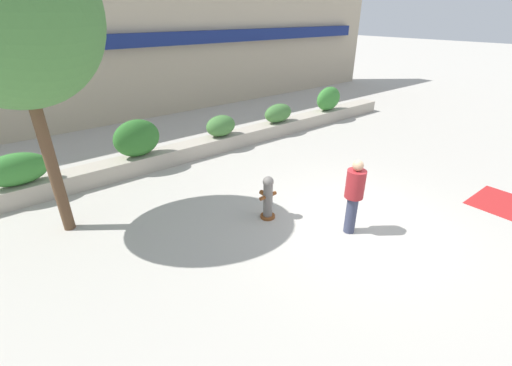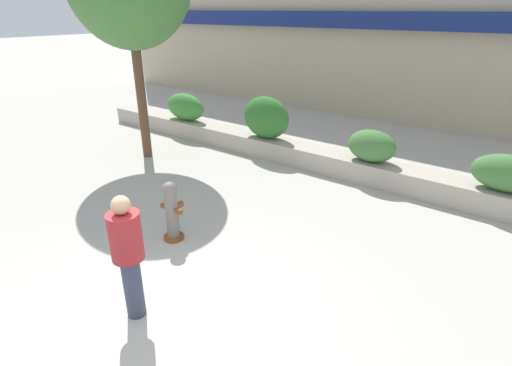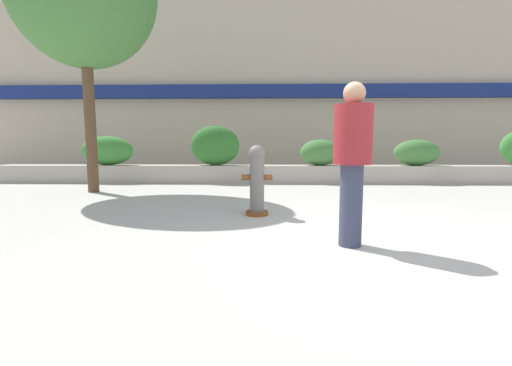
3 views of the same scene
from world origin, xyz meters
name	(u,v)px [view 1 (image 1 of 3)]	position (x,y,z in m)	size (l,w,h in m)	color
ground_plane	(356,223)	(0.00, 0.00, 0.00)	(120.00, 120.00, 0.00)	#B2ADA3
building_facade	(135,23)	(0.00, 11.98, 3.99)	(30.00, 1.36, 8.00)	tan
planter_wall_low	(216,144)	(0.00, 6.00, 0.25)	(18.00, 0.70, 0.50)	#ADA393
hedge_bush_0	(16,170)	(-5.85, 6.00, 0.91)	(1.50, 0.61, 0.83)	#387F33
hedge_bush_1	(137,138)	(-2.74, 6.00, 1.06)	(1.39, 0.70, 1.12)	#2D6B28
hedge_bush_2	(221,126)	(0.23, 6.00, 0.87)	(1.11, 0.70, 0.73)	#427538
hedge_bush_3	(278,113)	(2.92, 6.00, 0.86)	(1.28, 0.62, 0.72)	#427538
hedge_bush_4	(329,99)	(5.89, 6.00, 1.01)	(1.36, 0.60, 1.02)	#387F33
fire_hydrant	(268,197)	(-1.44, 1.50, 0.55)	(0.47, 0.43, 1.08)	brown
street_tree	(8,14)	(-5.26, 3.97, 4.40)	(3.14, 2.83, 6.06)	brown
pedestrian	(354,193)	(-0.39, -0.09, 0.99)	(0.49, 0.49, 1.73)	#383D56
tactile_warning_pad	(508,205)	(3.72, -1.91, 0.01)	(1.55, 1.55, 0.01)	#B22323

